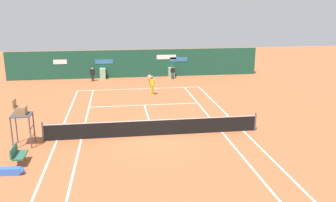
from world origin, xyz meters
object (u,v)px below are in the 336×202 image
equipment_bag (12,171)px  player_bench (18,154)px  player_on_baseline (152,84)px  ball_kid_right_post (173,72)px  tennis_ball_mid_court (153,90)px  umpire_chair (21,114)px  ball_kid_left_post (93,73)px

equipment_bag → player_bench: bearing=90.6°
player_bench → player_on_baseline: size_ratio=0.63×
player_bench → player_on_baseline: bearing=148.5°
ball_kid_right_post → tennis_ball_mid_court: 5.38m
player_bench → player_on_baseline: 14.28m
equipment_bag → ball_kid_right_post: ball_kid_right_post is taller
umpire_chair → player_bench: bearing=6.7°
ball_kid_left_post → ball_kid_right_post: bearing=178.8°
umpire_chair → ball_kid_left_post: 16.28m
equipment_bag → tennis_ball_mid_court: equipment_bag is taller
umpire_chair → ball_kid_right_post: (10.42, 16.03, -0.98)m
player_on_baseline → tennis_ball_mid_court: player_on_baseline is taller
umpire_chair → player_on_baseline: 12.55m
ball_kid_left_post → ball_kid_right_post: ball_kid_left_post is taller
player_on_baseline → tennis_ball_mid_court: bearing=-97.2°
umpire_chair → player_bench: 2.62m
player_on_baseline → ball_kid_left_post: 7.97m
ball_kid_left_post → player_bench: bearing=81.4°
player_bench → ball_kid_left_post: size_ratio=0.86×
player_bench → player_on_baseline: (7.45, 12.17, 0.44)m
player_bench → tennis_ball_mid_court: 15.63m
player_on_baseline → ball_kid_right_post: bearing=-112.4°
umpire_chair → equipment_bag: (0.28, -3.43, -1.56)m
player_on_baseline → ball_kid_left_post: (-5.05, 6.17, -0.18)m
ball_kid_left_post → tennis_ball_mid_court: ball_kid_left_post is taller
umpire_chair → ball_kid_right_post: bearing=147.0°
ball_kid_right_post → player_on_baseline: bearing=62.3°
ball_kid_left_post → player_on_baseline: bearing=128.2°
umpire_chair → ball_kid_right_post: size_ratio=1.98×
umpire_chair → ball_kid_right_post: umpire_chair is taller
player_bench → ball_kid_left_post: 18.50m
umpire_chair → equipment_bag: 3.77m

